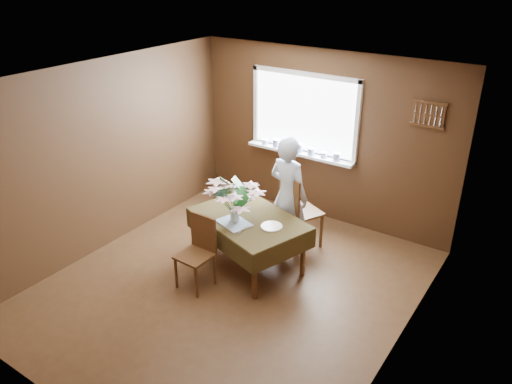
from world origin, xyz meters
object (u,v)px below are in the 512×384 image
Objects in this scene: dining_table at (249,223)px; chair_far at (296,209)px; flower_bouquet at (234,197)px; chair_near at (199,248)px; seated_woman at (288,195)px.

dining_table is 0.77m from chair_far.
flower_bouquet is at bearing -100.93° from dining_table.
chair_far reaches higher than chair_near.
chair_near is at bearing -109.37° from flower_bouquet.
chair_near is (-0.53, -1.38, -0.08)m from chair_far.
chair_far is at bearing -113.74° from seated_woman.
chair_far is 0.26m from seated_woman.
seated_woman is (0.20, 0.62, 0.20)m from dining_table.
flower_bouquet is at bearing 72.24° from chair_near.
chair_near reaches higher than dining_table.
flower_bouquet reaches higher than dining_table.
chair_far is (0.27, 0.73, -0.03)m from dining_table.
chair_far is 1.20× the size of chair_near.
seated_woman is at bearing 83.33° from chair_far.
dining_table is 2.80× the size of flower_bouquet.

